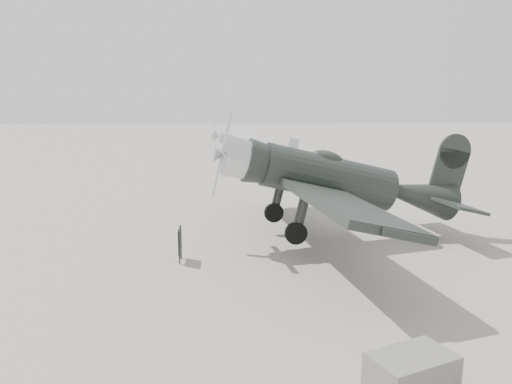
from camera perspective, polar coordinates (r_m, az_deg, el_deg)
ground at (r=18.86m, az=0.67°, el=-5.84°), size 160.00×160.00×0.00m
lowwing_monoplane at (r=18.75m, az=9.50°, el=1.27°), size 9.92×13.79×4.43m
highwing_monoplane at (r=40.64m, az=-0.51°, el=5.81°), size 7.07×9.92×2.83m
equipment_block at (r=10.26m, az=17.33°, el=-19.24°), size 1.81×1.51×0.77m
sign_board at (r=16.82m, az=-8.70°, el=-5.57°), size 0.08×0.82×1.18m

